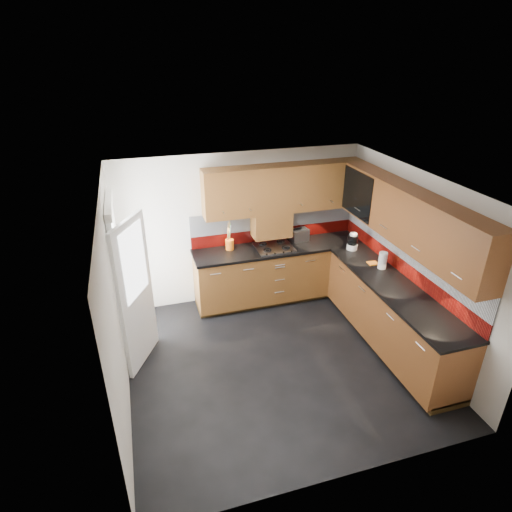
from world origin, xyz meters
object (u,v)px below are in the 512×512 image
object	(u,v)px
gas_hob	(274,247)
food_processor	(353,242)
utensil_pot	(230,243)
toaster	(299,235)

from	to	relation	value
gas_hob	food_processor	xyz separation A→B (m)	(1.14, -0.39, 0.11)
utensil_pot	food_processor	bearing A→B (deg)	-16.75
food_processor	utensil_pot	bearing A→B (deg)	163.25
utensil_pot	food_processor	world-z (taller)	utensil_pot
gas_hob	toaster	size ratio (longest dim) A/B	1.90
gas_hob	food_processor	distance (m)	1.21
gas_hob	toaster	xyz separation A→B (m)	(0.48, 0.16, 0.08)
toaster	gas_hob	bearing A→B (deg)	-161.81
gas_hob	food_processor	size ratio (longest dim) A/B	2.10
utensil_pot	toaster	bearing A→B (deg)	-0.01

